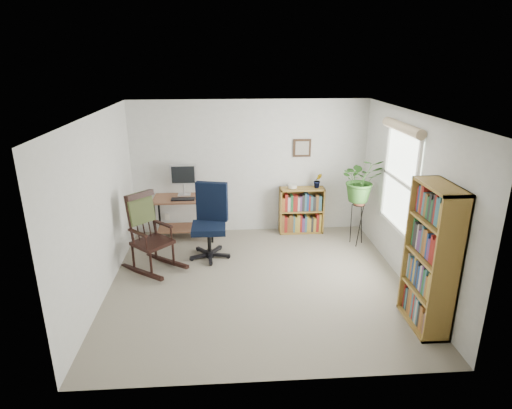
{
  "coord_description": "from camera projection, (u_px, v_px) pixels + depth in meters",
  "views": [
    {
      "loc": [
        -0.41,
        -5.46,
        3.08
      ],
      "look_at": [
        0.0,
        0.4,
        1.05
      ],
      "focal_mm": 30.0,
      "sensor_mm": 36.0,
      "label": 1
    }
  ],
  "objects": [
    {
      "name": "monitor",
      "position": [
        184.0,
        180.0,
        7.5
      ],
      "size": [
        0.46,
        0.16,
        0.56
      ],
      "primitive_type": null,
      "color": "#BBBBC0",
      "rests_on": "desk"
    },
    {
      "name": "tall_bookshelf",
      "position": [
        431.0,
        258.0,
        4.93
      ],
      "size": [
        0.33,
        0.77,
        1.77
      ],
      "primitive_type": null,
      "color": "olive",
      "rests_on": "floor"
    },
    {
      "name": "floor",
      "position": [
        258.0,
        282.0,
        6.18
      ],
      "size": [
        4.2,
        4.0,
        0.0
      ],
      "primitive_type": "cube",
      "color": "gray",
      "rests_on": "ground"
    },
    {
      "name": "desk",
      "position": [
        185.0,
        218.0,
        7.58
      ],
      "size": [
        1.05,
        0.58,
        0.76
      ],
      "primitive_type": null,
      "color": "brown",
      "rests_on": "floor"
    },
    {
      "name": "ceiling",
      "position": [
        258.0,
        114.0,
        5.39
      ],
      "size": [
        4.2,
        4.0,
        0.0
      ],
      "primitive_type": "cube",
      "color": "silver",
      "rests_on": "ground"
    },
    {
      "name": "office_chair",
      "position": [
        209.0,
        222.0,
        6.75
      ],
      "size": [
        0.8,
        0.8,
        1.22
      ],
      "primitive_type": null,
      "rotation": [
        0.0,
        0.0,
        -0.23
      ],
      "color": "black",
      "rests_on": "floor"
    },
    {
      "name": "window",
      "position": [
        399.0,
        181.0,
        6.14
      ],
      "size": [
        0.12,
        1.2,
        1.5
      ],
      "primitive_type": null,
      "color": "white",
      "rests_on": "wall_right"
    },
    {
      "name": "low_bookshelf",
      "position": [
        301.0,
        210.0,
        7.82
      ],
      "size": [
        0.8,
        0.27,
        0.85
      ],
      "primitive_type": null,
      "color": "olive",
      "rests_on": "floor"
    },
    {
      "name": "wall_back",
      "position": [
        250.0,
        168.0,
        7.67
      ],
      "size": [
        4.2,
        0.0,
        2.4
      ],
      "primitive_type": "cube",
      "color": "silver",
      "rests_on": "ground"
    },
    {
      "name": "wall_front",
      "position": [
        274.0,
        275.0,
        3.9
      ],
      "size": [
        4.2,
        0.0,
        2.4
      ],
      "primitive_type": "cube",
      "color": "silver",
      "rests_on": "ground"
    },
    {
      "name": "wall_left",
      "position": [
        100.0,
        207.0,
        5.65
      ],
      "size": [
        0.0,
        4.0,
        2.4
      ],
      "primitive_type": "cube",
      "color": "silver",
      "rests_on": "ground"
    },
    {
      "name": "framed_picture",
      "position": [
        302.0,
        148.0,
        7.59
      ],
      "size": [
        0.32,
        0.04,
        0.32
      ],
      "primitive_type": null,
      "color": "black",
      "rests_on": "wall_back"
    },
    {
      "name": "spider_plant",
      "position": [
        363.0,
        159.0,
        6.95
      ],
      "size": [
        1.69,
        1.88,
        1.46
      ],
      "primitive_type": "imported",
      "color": "#2D5E20",
      "rests_on": "plant_stand"
    },
    {
      "name": "potted_plant_small",
      "position": [
        318.0,
        185.0,
        7.69
      ],
      "size": [
        0.13,
        0.24,
        0.11
      ],
      "primitive_type": "imported",
      "color": "#2D5E20",
      "rests_on": "low_bookshelf"
    },
    {
      "name": "plant_stand",
      "position": [
        358.0,
        221.0,
        7.3
      ],
      "size": [
        0.25,
        0.25,
        0.85
      ],
      "primitive_type": null,
      "rotation": [
        0.0,
        0.0,
        0.07
      ],
      "color": "black",
      "rests_on": "floor"
    },
    {
      "name": "rocking_chair",
      "position": [
        152.0,
        232.0,
        6.37
      ],
      "size": [
        1.18,
        1.17,
        1.21
      ],
      "primitive_type": null,
      "rotation": [
        0.0,
        0.0,
        0.81
      ],
      "color": "black",
      "rests_on": "floor"
    },
    {
      "name": "keyboard",
      "position": [
        183.0,
        199.0,
        7.34
      ],
      "size": [
        0.4,
        0.15,
        0.02
      ],
      "primitive_type": "cube",
      "color": "black",
      "rests_on": "desk"
    },
    {
      "name": "wall_right",
      "position": [
        409.0,
        200.0,
        5.92
      ],
      "size": [
        0.0,
        4.0,
        2.4
      ],
      "primitive_type": "cube",
      "color": "silver",
      "rests_on": "ground"
    }
  ]
}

